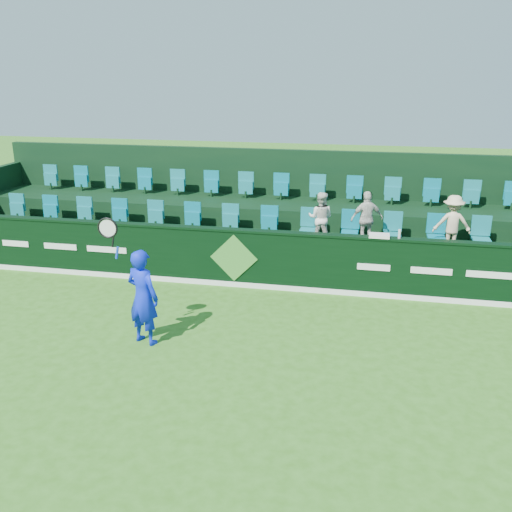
% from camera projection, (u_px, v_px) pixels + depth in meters
% --- Properties ---
extents(ground, '(60.00, 60.00, 0.00)m').
position_uv_depth(ground, '(179.00, 371.00, 9.47)').
color(ground, '#316417').
rests_on(ground, ground).
extents(sponsor_hoarding, '(16.00, 0.25, 1.35)m').
position_uv_depth(sponsor_hoarding, '(235.00, 258.00, 12.98)').
color(sponsor_hoarding, black).
rests_on(sponsor_hoarding, ground).
extents(stand_tier_front, '(16.00, 2.00, 0.80)m').
position_uv_depth(stand_tier_front, '(246.00, 254.00, 14.09)').
color(stand_tier_front, black).
rests_on(stand_tier_front, ground).
extents(stand_tier_back, '(16.00, 1.80, 1.30)m').
position_uv_depth(stand_tier_back, '(261.00, 225.00, 15.78)').
color(stand_tier_back, black).
rests_on(stand_tier_back, ground).
extents(stand_rear, '(16.00, 4.10, 2.60)m').
position_uv_depth(stand_rear, '(264.00, 201.00, 16.01)').
color(stand_rear, black).
rests_on(stand_rear, ground).
extents(seat_row_front, '(13.50, 0.50, 0.60)m').
position_uv_depth(seat_row_front, '(249.00, 223.00, 14.24)').
color(seat_row_front, '#15747B').
rests_on(seat_row_front, stand_tier_front).
extents(seat_row_back, '(13.50, 0.50, 0.60)m').
position_uv_depth(seat_row_back, '(263.00, 189.00, 15.76)').
color(seat_row_back, '#15747B').
rests_on(seat_row_back, stand_tier_back).
extents(tennis_player, '(1.12, 0.61, 2.39)m').
position_uv_depth(tennis_player, '(143.00, 296.00, 10.19)').
color(tennis_player, '#0D21DF').
rests_on(tennis_player, ground).
extents(spectator_left, '(0.65, 0.53, 1.24)m').
position_uv_depth(spectator_left, '(321.00, 218.00, 13.44)').
color(spectator_left, silver).
rests_on(spectator_left, stand_tier_front).
extents(spectator_middle, '(0.83, 0.56, 1.30)m').
position_uv_depth(spectator_middle, '(367.00, 219.00, 13.22)').
color(spectator_middle, beige).
rests_on(spectator_middle, stand_tier_front).
extents(spectator_right, '(0.84, 0.50, 1.29)m').
position_uv_depth(spectator_right, '(452.00, 223.00, 12.86)').
color(spectator_right, beige).
rests_on(spectator_right, stand_tier_front).
extents(towel, '(0.43, 0.28, 0.06)m').
position_uv_depth(towel, '(379.00, 236.00, 12.15)').
color(towel, silver).
rests_on(towel, sponsor_hoarding).
extents(drinks_bottle, '(0.06, 0.06, 0.19)m').
position_uv_depth(drinks_bottle, '(400.00, 234.00, 12.05)').
color(drinks_bottle, silver).
rests_on(drinks_bottle, sponsor_hoarding).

